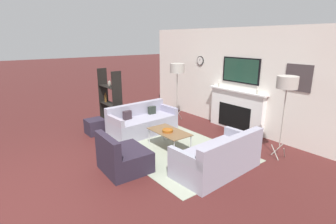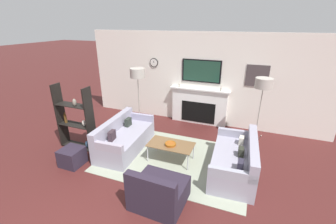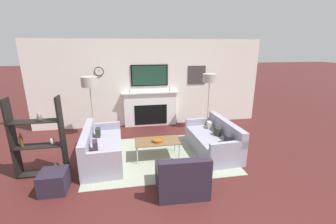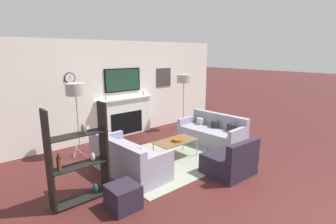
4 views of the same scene
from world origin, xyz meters
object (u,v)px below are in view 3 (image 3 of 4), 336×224
couch_right (214,141)px  floor_lamp_left (89,82)px  floor_lamp_right (210,79)px  shelf_unit (39,140)px  armchair (182,178)px  coffee_table (157,142)px  ottoman (54,181)px  couch_left (101,149)px  decorative_bowl (158,140)px

couch_right → floor_lamp_left: 3.59m
floor_lamp_right → shelf_unit: (-4.11, -1.83, -0.84)m
couch_right → floor_lamp_right: bearing=76.4°
armchair → coffee_table: 1.35m
coffee_table → shelf_unit: shelf_unit is taller
shelf_unit → coffee_table: bearing=6.7°
floor_lamp_right → armchair: bearing=-117.6°
floor_lamp_right → ottoman: 4.68m
couch_left → couch_right: 2.65m
floor_lamp_right → coffee_table: bearing=-138.6°
coffee_table → armchair: bearing=-78.5°
couch_right → armchair: bearing=-129.5°
decorative_bowl → floor_lamp_right: (1.75, 1.60, 1.12)m
armchair → shelf_unit: size_ratio=0.56×
coffee_table → floor_lamp_right: size_ratio=0.59×
shelf_unit → ottoman: shelf_unit is taller
floor_lamp_left → floor_lamp_right: (3.37, -0.00, 0.01)m
floor_lamp_left → decorative_bowl: bearing=-44.7°
decorative_bowl → ottoman: decorative_bowl is taller
shelf_unit → ottoman: (0.39, -0.65, -0.54)m
armchair → coffee_table: size_ratio=0.89×
coffee_table → couch_left: bearing=177.1°
couch_left → decorative_bowl: (1.25, -0.11, 0.17)m
decorative_bowl → coffee_table: bearing=99.1°
armchair → ottoman: armchair is taller
armchair → couch_right: bearing=50.5°
armchair → couch_left: bearing=137.7°
floor_lamp_left → floor_lamp_right: 3.37m
floor_lamp_right → shelf_unit: floor_lamp_right is taller
ottoman → armchair: bearing=-9.7°
floor_lamp_right → shelf_unit: size_ratio=1.08×
decorative_bowl → floor_lamp_right: size_ratio=0.14×
couch_right → floor_lamp_left: (-3.01, 1.48, 1.28)m
decorative_bowl → ottoman: 2.18m
coffee_table → ottoman: size_ratio=2.24×
couch_right → coffee_table: size_ratio=1.72×
decorative_bowl → shelf_unit: (-2.36, -0.23, 0.28)m
couch_right → floor_lamp_right: 2.00m
couch_left → decorative_bowl: 1.27m
couch_right → shelf_unit: 3.80m
armchair → floor_lamp_right: bearing=62.4°
floor_lamp_left → coffee_table: bearing=-43.9°
decorative_bowl → floor_lamp_left: (-1.62, 1.60, 1.11)m
couch_right → coffee_table: (-1.40, -0.07, 0.11)m
armchair → decorative_bowl: bearing=101.6°
couch_right → floor_lamp_right: size_ratio=1.01×
couch_left → couch_right: couch_right is taller
coffee_table → floor_lamp_left: bearing=136.1°
couch_right → armchair: (-1.14, -1.38, -0.03)m
couch_left → decorative_bowl: size_ratio=7.29×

